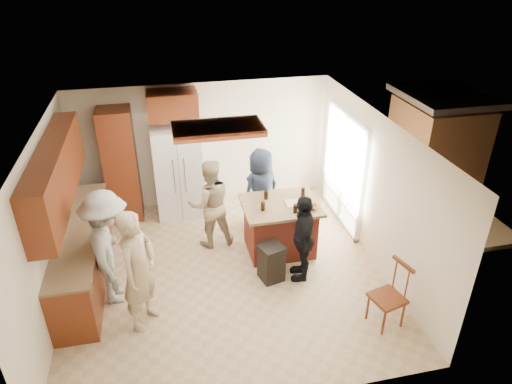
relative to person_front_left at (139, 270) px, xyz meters
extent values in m
plane|color=tan|center=(1.28, 0.83, -0.91)|extent=(5.00, 5.00, 0.00)
plane|color=white|center=(1.28, 0.83, 1.59)|extent=(5.00, 5.00, 0.00)
plane|color=beige|center=(1.28, 3.33, 0.34)|extent=(5.00, 0.00, 5.00)
plane|color=beige|center=(1.28, -1.67, 0.34)|extent=(5.00, 0.00, 5.00)
plane|color=beige|center=(-1.22, 0.83, 0.34)|extent=(0.00, 5.00, 5.00)
plane|color=beige|center=(3.78, 0.83, 0.34)|extent=(0.00, 5.00, 5.00)
cube|color=white|center=(3.76, 2.03, 0.14)|extent=(0.02, 1.60, 2.10)
cube|color=white|center=(3.74, 2.03, 0.14)|extent=(0.08, 1.72, 2.10)
cube|color=maroon|center=(1.28, 1.03, 1.53)|extent=(1.30, 0.70, 0.10)
cube|color=white|center=(1.28, 1.03, 1.47)|extent=(1.10, 0.50, 0.02)
cube|color=olive|center=(5.28, 2.03, -0.96)|extent=(3.00, 3.00, 0.10)
cube|color=#593319|center=(5.98, 2.63, 0.09)|extent=(1.40, 1.60, 2.00)
imported|color=tan|center=(0.00, 0.00, 0.00)|extent=(0.75, 0.82, 1.82)
imported|color=tan|center=(1.19, 1.73, -0.09)|extent=(0.83, 0.56, 1.63)
imported|color=#1A2435|center=(2.17, 2.08, -0.12)|extent=(0.91, 0.77, 1.58)
imported|color=black|center=(2.47, 0.50, -0.17)|extent=(0.61, 0.94, 1.48)
imported|color=#989890|center=(-0.42, 0.62, 0.00)|extent=(0.63, 1.21, 1.81)
cube|color=maroon|center=(-0.92, 1.23, -0.47)|extent=(0.60, 3.00, 0.88)
cube|color=#846B4C|center=(-0.92, 1.23, -0.01)|extent=(0.64, 3.00, 0.04)
cube|color=maroon|center=(-1.04, 1.23, 0.97)|extent=(0.35, 3.00, 0.85)
cube|color=maroon|center=(-0.32, 3.03, 0.19)|extent=(0.60, 0.60, 2.20)
cube|color=maroon|center=(0.73, 3.03, 1.29)|extent=(0.90, 0.60, 0.50)
cube|color=white|center=(0.73, 2.95, -0.01)|extent=(0.90, 0.72, 1.80)
cube|color=gray|center=(0.73, 2.59, -0.01)|extent=(0.01, 0.01, 1.71)
cylinder|color=silver|center=(0.63, 2.56, 0.08)|extent=(0.02, 0.02, 0.70)
cylinder|color=silver|center=(0.83, 2.56, 0.08)|extent=(0.02, 0.02, 0.70)
cube|color=#A13B29|center=(2.32, 1.28, -0.47)|extent=(1.10, 0.85, 0.88)
cube|color=olive|center=(2.32, 1.28, 0.00)|extent=(1.28, 1.03, 0.05)
cube|color=silver|center=(2.57, 1.23, 0.03)|extent=(0.36, 0.27, 0.02)
imported|color=brown|center=(2.77, 1.03, 0.05)|extent=(0.23, 0.23, 0.05)
cylinder|color=black|center=(1.98, 1.14, 0.10)|extent=(0.07, 0.07, 0.15)
cylinder|color=black|center=(2.12, 1.49, 0.10)|extent=(0.07, 0.07, 0.15)
cylinder|color=black|center=(2.77, 1.47, 0.10)|extent=(0.07, 0.07, 0.15)
cylinder|color=black|center=(2.47, 0.95, 0.10)|extent=(0.07, 0.07, 0.15)
cube|color=black|center=(1.98, 0.54, -0.63)|extent=(0.41, 0.41, 0.55)
cube|color=black|center=(1.98, 0.54, -0.32)|extent=(0.46, 0.46, 0.08)
cube|color=maroon|center=(3.31, -0.76, -0.46)|extent=(0.51, 0.51, 0.05)
cylinder|color=maroon|center=(3.19, -0.97, -0.69)|extent=(0.04, 0.04, 0.44)
cylinder|color=maroon|center=(3.52, -0.88, -0.69)|extent=(0.04, 0.04, 0.44)
cylinder|color=maroon|center=(3.10, -0.64, -0.69)|extent=(0.04, 0.04, 0.44)
cylinder|color=maroon|center=(3.43, -0.55, -0.69)|extent=(0.04, 0.04, 0.44)
cube|color=maroon|center=(3.49, -0.71, 0.06)|extent=(0.14, 0.40, 0.05)
cylinder|color=maroon|center=(3.52, -0.83, -0.19)|extent=(0.03, 0.03, 0.50)
cylinder|color=maroon|center=(3.46, -0.60, -0.19)|extent=(0.03, 0.03, 0.50)
camera|label=1|loc=(0.49, -5.09, 3.85)|focal=32.00mm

